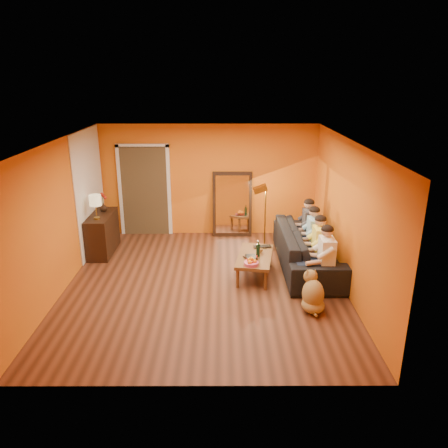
{
  "coord_description": "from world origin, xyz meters",
  "views": [
    {
      "loc": [
        0.33,
        -7.2,
        3.65
      ],
      "look_at": [
        0.35,
        0.5,
        1.0
      ],
      "focal_mm": 35.0,
      "sensor_mm": 36.0,
      "label": 1
    }
  ],
  "objects_px": {
    "sofa": "(307,248)",
    "floor_lamp": "(265,219)",
    "person_mid_left": "(320,247)",
    "tumbler": "(261,251)",
    "person_far_right": "(309,227)",
    "vase": "(104,207)",
    "person_far_left": "(326,258)",
    "laptop": "(263,248)",
    "person_mid_right": "(314,236)",
    "dog": "(313,291)",
    "sideboard": "(103,234)",
    "table_lamp": "(96,207)",
    "coffee_table": "(255,265)",
    "mirror_frame": "(232,204)",
    "wine_bottle": "(258,249)"
  },
  "relations": [
    {
      "from": "person_mid_right",
      "to": "person_far_right",
      "type": "distance_m",
      "value": 0.55
    },
    {
      "from": "sideboard",
      "to": "person_mid_left",
      "type": "height_order",
      "value": "person_mid_left"
    },
    {
      "from": "person_mid_left",
      "to": "dog",
      "type": "bearing_deg",
      "value": -105.46
    },
    {
      "from": "sofa",
      "to": "floor_lamp",
      "type": "bearing_deg",
      "value": 41.8
    },
    {
      "from": "floor_lamp",
      "to": "tumbler",
      "type": "bearing_deg",
      "value": -98.89
    },
    {
      "from": "person_mid_left",
      "to": "wine_bottle",
      "type": "distance_m",
      "value": 1.15
    },
    {
      "from": "sofa",
      "to": "wine_bottle",
      "type": "bearing_deg",
      "value": 114.45
    },
    {
      "from": "sideboard",
      "to": "person_mid_right",
      "type": "bearing_deg",
      "value": -8.61
    },
    {
      "from": "sofa",
      "to": "person_far_right",
      "type": "relative_size",
      "value": 2.19
    },
    {
      "from": "wine_bottle",
      "to": "sofa",
      "type": "bearing_deg",
      "value": 24.45
    },
    {
      "from": "person_far_right",
      "to": "vase",
      "type": "height_order",
      "value": "person_far_right"
    },
    {
      "from": "sideboard",
      "to": "person_far_right",
      "type": "relative_size",
      "value": 0.97
    },
    {
      "from": "person_far_left",
      "to": "person_mid_right",
      "type": "height_order",
      "value": "same"
    },
    {
      "from": "dog",
      "to": "coffee_table",
      "type": "bearing_deg",
      "value": 128.99
    },
    {
      "from": "person_mid_right",
      "to": "vase",
      "type": "xyz_separation_m",
      "value": [
        -4.37,
        0.91,
        0.33
      ]
    },
    {
      "from": "sofa",
      "to": "floor_lamp",
      "type": "distance_m",
      "value": 1.2
    },
    {
      "from": "person_far_left",
      "to": "person_far_right",
      "type": "xyz_separation_m",
      "value": [
        0.0,
        1.65,
        0.0
      ]
    },
    {
      "from": "laptop",
      "to": "sofa",
      "type": "bearing_deg",
      "value": -4.37
    },
    {
      "from": "sideboard",
      "to": "vase",
      "type": "distance_m",
      "value": 0.57
    },
    {
      "from": "floor_lamp",
      "to": "person_mid_right",
      "type": "distance_m",
      "value": 1.18
    },
    {
      "from": "coffee_table",
      "to": "person_far_left",
      "type": "height_order",
      "value": "person_far_left"
    },
    {
      "from": "table_lamp",
      "to": "sideboard",
      "type": "bearing_deg",
      "value": 90.0
    },
    {
      "from": "wine_bottle",
      "to": "vase",
      "type": "xyz_separation_m",
      "value": [
        -3.22,
        1.47,
        0.36
      ]
    },
    {
      "from": "sofa",
      "to": "dog",
      "type": "bearing_deg",
      "value": 172.76
    },
    {
      "from": "person_mid_right",
      "to": "floor_lamp",
      "type": "bearing_deg",
      "value": 139.78
    },
    {
      "from": "person_mid_right",
      "to": "tumbler",
      "type": "xyz_separation_m",
      "value": [
        -1.08,
        -0.39,
        -0.15
      ]
    },
    {
      "from": "laptop",
      "to": "vase",
      "type": "relative_size",
      "value": 2.0
    },
    {
      "from": "laptop",
      "to": "vase",
      "type": "distance_m",
      "value": 3.56
    },
    {
      "from": "tumbler",
      "to": "mirror_frame",
      "type": "bearing_deg",
      "value": 103.28
    },
    {
      "from": "tumbler",
      "to": "laptop",
      "type": "xyz_separation_m",
      "value": [
        0.06,
        0.23,
        -0.03
      ]
    },
    {
      "from": "floor_lamp",
      "to": "dog",
      "type": "xyz_separation_m",
      "value": [
        0.55,
        -2.56,
        -0.38
      ]
    },
    {
      "from": "floor_lamp",
      "to": "person_far_right",
      "type": "relative_size",
      "value": 1.18
    },
    {
      "from": "sofa",
      "to": "person_far_left",
      "type": "relative_size",
      "value": 2.19
    },
    {
      "from": "floor_lamp",
      "to": "person_mid_left",
      "type": "relative_size",
      "value": 1.18
    },
    {
      "from": "person_mid_left",
      "to": "person_far_right",
      "type": "bearing_deg",
      "value": 90.0
    },
    {
      "from": "sofa",
      "to": "vase",
      "type": "height_order",
      "value": "vase"
    },
    {
      "from": "person_mid_left",
      "to": "tumbler",
      "type": "distance_m",
      "value": 1.1
    },
    {
      "from": "sideboard",
      "to": "floor_lamp",
      "type": "distance_m",
      "value": 3.48
    },
    {
      "from": "person_far_right",
      "to": "tumbler",
      "type": "xyz_separation_m",
      "value": [
        -1.08,
        -0.94,
        -0.15
      ]
    },
    {
      "from": "person_mid_left",
      "to": "tumbler",
      "type": "xyz_separation_m",
      "value": [
        -1.08,
        0.16,
        -0.15
      ]
    },
    {
      "from": "tumbler",
      "to": "vase",
      "type": "distance_m",
      "value": 3.57
    },
    {
      "from": "floor_lamp",
      "to": "laptop",
      "type": "height_order",
      "value": "floor_lamp"
    },
    {
      "from": "sofa",
      "to": "person_mid_left",
      "type": "distance_m",
      "value": 0.52
    },
    {
      "from": "sideboard",
      "to": "vase",
      "type": "bearing_deg",
      "value": 90.0
    },
    {
      "from": "table_lamp",
      "to": "mirror_frame",
      "type": "bearing_deg",
      "value": 26.32
    },
    {
      "from": "person_far_left",
      "to": "person_mid_right",
      "type": "xyz_separation_m",
      "value": [
        0.0,
        1.1,
        0.0
      ]
    },
    {
      "from": "laptop",
      "to": "mirror_frame",
      "type": "bearing_deg",
      "value": 98.11
    },
    {
      "from": "sofa",
      "to": "tumbler",
      "type": "xyz_separation_m",
      "value": [
        -0.95,
        -0.29,
        0.07
      ]
    },
    {
      "from": "sofa",
      "to": "vase",
      "type": "relative_size",
      "value": 15.43
    },
    {
      "from": "sofa",
      "to": "laptop",
      "type": "distance_m",
      "value": 0.89
    }
  ]
}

